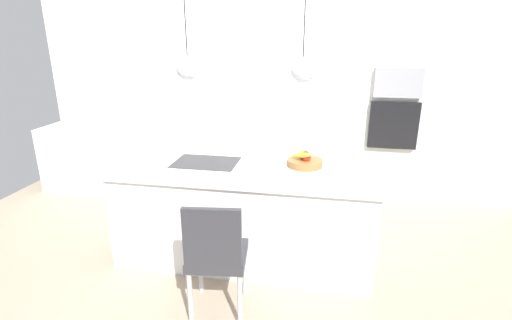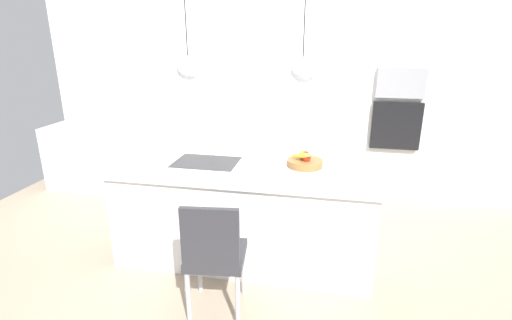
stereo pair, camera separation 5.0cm
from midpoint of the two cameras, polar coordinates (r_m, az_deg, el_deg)
floor at (r=3.65m, az=-1.18°, el=-14.17°), size 6.60×6.60×0.00m
back_wall at (r=4.75m, az=3.11°, el=10.29°), size 6.00×0.10×2.60m
kitchen_island at (r=3.43m, az=-1.23°, el=-7.79°), size 2.27×0.89×0.90m
sink_basin at (r=3.35m, az=-7.15°, el=-0.40°), size 0.56×0.40×0.02m
faucet at (r=3.50m, az=-6.15°, el=2.98°), size 0.02×0.17×0.22m
fruit_bowl at (r=3.23m, az=7.87°, el=-0.15°), size 0.31×0.31×0.15m
side_counter at (r=5.50m, az=-23.29°, el=0.48°), size 1.10×0.60×0.84m
microwave at (r=4.68m, az=21.47°, el=10.86°), size 0.54×0.08×0.34m
oven at (r=4.76m, az=20.78°, el=4.90°), size 0.56×0.08×0.56m
chair_near at (r=2.73m, az=-5.80°, el=-13.85°), size 0.46×0.46×0.91m
pendant_light_left at (r=3.23m, az=-9.81°, el=13.63°), size 0.20×0.20×0.80m
pendant_light_right at (r=3.02m, az=7.59°, el=13.43°), size 0.20×0.20×0.80m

